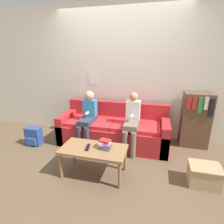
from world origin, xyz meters
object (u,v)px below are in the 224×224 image
person_left (88,116)px  bookshelf (195,120)px  coffee_table (94,151)px  storage_box (204,175)px  person_right (132,120)px  tv_remote (88,147)px  backpack (34,136)px  couch (114,130)px

person_left → bookshelf: (1.92, 0.46, -0.06)m
coffee_table → storage_box: size_ratio=2.31×
person_right → bookshelf: 1.20m
coffee_table → storage_box: bearing=6.1°
person_left → person_right: 0.82m
coffee_table → person_left: bearing=116.4°
coffee_table → tv_remote: size_ratio=5.22×
coffee_table → storage_box: coffee_table is taller
person_right → storage_box: (1.06, -0.66, -0.44)m
storage_box → backpack: size_ratio=1.14×
person_right → couch: bearing=153.3°
person_left → backpack: (-1.01, -0.28, -0.40)m
bookshelf → backpack: (-2.93, -0.74, -0.34)m
person_left → tv_remote: person_left is taller
person_left → person_right: bearing=0.0°
tv_remote → bookshelf: size_ratio=0.17×
coffee_table → tv_remote: bearing=-171.0°
couch → storage_box: couch is taller
bookshelf → person_right: bearing=-157.5°
storage_box → tv_remote: bearing=-173.7°
tv_remote → person_left: bearing=101.4°
coffee_table → bookshelf: (1.52, 1.27, 0.15)m
couch → backpack: couch is taller
person_left → storage_box: size_ratio=2.59×
bookshelf → coffee_table: bearing=-140.0°
coffee_table → person_right: size_ratio=0.88×
coffee_table → tv_remote: tv_remote is taller
storage_box → bookshelf: bearing=87.7°
tv_remote → backpack: tv_remote is taller
storage_box → backpack: bearing=172.5°
couch → person_right: size_ratio=1.95×
storage_box → coffee_table: bearing=-173.9°
couch → storage_box: size_ratio=5.14×
couch → backpack: size_ratio=5.86×
coffee_table → bookshelf: bearing=40.0°
person_left → bookshelf: person_left is taller
storage_box → couch: bearing=149.6°
coffee_table → backpack: (-1.41, 0.54, -0.19)m
tv_remote → storage_box: 1.59m
bookshelf → tv_remote: bearing=-141.1°
person_left → storage_box: (1.88, -0.66, -0.43)m
tv_remote → storage_box: size_ratio=0.44×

